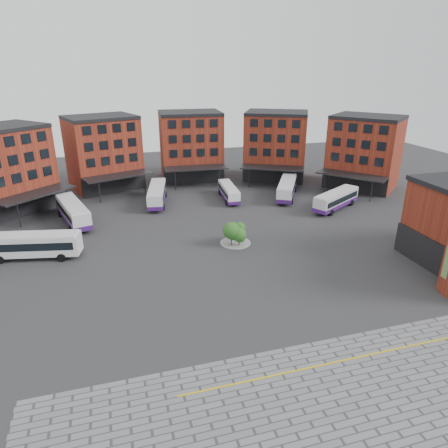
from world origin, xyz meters
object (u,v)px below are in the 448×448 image
object	(u,v)px
tree_island	(236,233)
bus_f	(336,199)
bus_a	(32,244)
bus_b	(73,212)
bus_d	(229,192)
bus_e	(287,188)
bus_c	(157,194)

from	to	relation	value
tree_island	bus_f	size ratio (longest dim) A/B	0.39
bus_a	bus_f	xyz separation A→B (m)	(48.79, 6.24, -0.30)
bus_b	bus_f	distance (m)	44.84
bus_d	bus_f	size ratio (longest dim) A/B	0.89
tree_island	bus_e	xyz separation A→B (m)	(16.16, 18.22, -0.04)
tree_island	bus_c	size ratio (longest dim) A/B	0.36
bus_b	bus_e	size ratio (longest dim) A/B	1.08
bus_b	bus_f	size ratio (longest dim) A/B	1.14
bus_b	bus_c	distance (m)	15.48
bus_c	bus_e	bearing A→B (deg)	3.43
tree_island	bus_a	distance (m)	27.18
bus_c	bus_d	world-z (taller)	bus_c
tree_island	bus_c	world-z (taller)	tree_island
bus_a	bus_b	xyz separation A→B (m)	(4.32, 12.00, -0.14)
bus_f	bus_b	bearing A→B (deg)	-127.58
tree_island	bus_f	distance (m)	23.90
bus_d	bus_e	distance (m)	11.31
bus_a	bus_f	size ratio (longest dim) A/B	1.11
bus_f	bus_d	bearing A→B (deg)	-151.93
bus_a	bus_d	xyz separation A→B (m)	(31.98, 16.64, -0.54)
tree_island	bus_b	size ratio (longest dim) A/B	0.35
bus_e	bus_d	bearing A→B (deg)	-159.98
tree_island	bus_d	xyz separation A→B (m)	(5.02, 20.13, -0.37)
tree_island	bus_b	distance (m)	27.43
bus_e	bus_f	bearing A→B (deg)	-26.52
bus_c	bus_f	distance (m)	32.39
tree_island	bus_b	world-z (taller)	tree_island
tree_island	bus_d	world-z (taller)	tree_island
bus_b	bus_c	world-z (taller)	bus_b
bus_e	bus_f	size ratio (longest dim) A/B	1.06
bus_b	bus_c	bearing A→B (deg)	6.47
bus_b	bus_f	bearing A→B (deg)	-23.63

